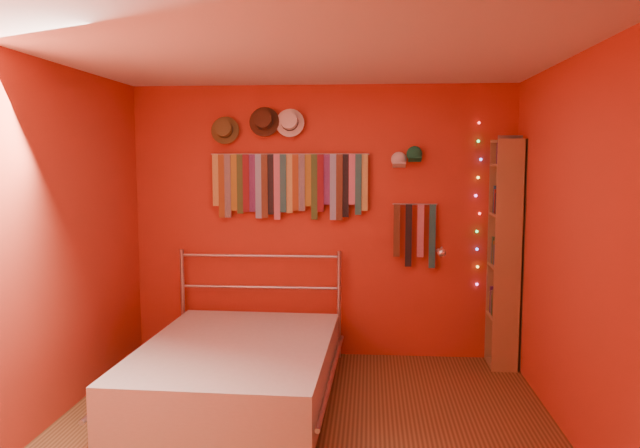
% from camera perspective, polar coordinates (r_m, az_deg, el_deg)
% --- Properties ---
extents(ground, '(3.50, 3.50, 0.00)m').
position_cam_1_polar(ground, '(4.39, -1.67, -18.74)').
color(ground, '#4F351B').
rests_on(ground, ground).
extents(back_wall, '(3.50, 0.02, 2.50)m').
position_cam_1_polar(back_wall, '(5.76, 0.18, 0.17)').
color(back_wall, '#B03D1C').
rests_on(back_wall, ground).
extents(right_wall, '(0.02, 3.50, 2.50)m').
position_cam_1_polar(right_wall, '(4.21, 22.68, -2.46)').
color(right_wall, '#B03D1C').
rests_on(right_wall, ground).
extents(left_wall, '(0.02, 3.50, 2.50)m').
position_cam_1_polar(left_wall, '(4.56, -24.16, -1.91)').
color(left_wall, '#B03D1C').
rests_on(left_wall, ground).
extents(ceiling, '(3.50, 3.50, 0.02)m').
position_cam_1_polar(ceiling, '(4.04, -1.79, 15.46)').
color(ceiling, white).
rests_on(ceiling, back_wall).
extents(tie_rack, '(1.45, 0.03, 0.60)m').
position_cam_1_polar(tie_rack, '(5.70, -2.86, 3.78)').
color(tie_rack, '#B7B7BC').
rests_on(tie_rack, back_wall).
extents(small_tie_rack, '(0.40, 0.03, 0.59)m').
position_cam_1_polar(small_tie_rack, '(5.70, 8.69, -0.68)').
color(small_tie_rack, '#B7B7BC').
rests_on(small_tie_rack, back_wall).
extents(fedora_olive, '(0.26, 0.14, 0.25)m').
position_cam_1_polar(fedora_olive, '(5.78, -8.75, 8.55)').
color(fedora_olive, brown).
rests_on(fedora_olive, back_wall).
extents(fedora_brown, '(0.27, 0.15, 0.27)m').
position_cam_1_polar(fedora_brown, '(5.71, -5.17, 9.39)').
color(fedora_brown, '#432718').
rests_on(fedora_brown, back_wall).
extents(fedora_white, '(0.26, 0.14, 0.26)m').
position_cam_1_polar(fedora_white, '(5.67, -2.81, 9.31)').
color(fedora_white, white).
rests_on(fedora_white, back_wall).
extents(cap_white, '(0.16, 0.20, 0.16)m').
position_cam_1_polar(cap_white, '(5.66, 7.21, 5.85)').
color(cap_white, white).
rests_on(cap_white, back_wall).
extents(cap_green, '(0.16, 0.20, 0.16)m').
position_cam_1_polar(cap_green, '(5.67, 8.62, 6.34)').
color(cap_green, '#197348').
rests_on(cap_green, back_wall).
extents(fairy_lights, '(0.06, 0.02, 1.48)m').
position_cam_1_polar(fairy_lights, '(5.77, 14.25, 1.73)').
color(fairy_lights, '#FF3333').
rests_on(fairy_lights, back_wall).
extents(reading_lamp, '(0.08, 0.33, 0.10)m').
position_cam_1_polar(reading_lamp, '(5.55, 11.03, -2.56)').
color(reading_lamp, '#B7B7BC').
rests_on(reading_lamp, back_wall).
extents(bookshelf, '(0.25, 0.34, 2.00)m').
position_cam_1_polar(bookshelf, '(5.68, 16.92, -2.53)').
color(bookshelf, '#A28249').
rests_on(bookshelf, ground).
extents(bed, '(1.56, 2.08, 1.00)m').
position_cam_1_polar(bed, '(4.95, -7.61, -12.98)').
color(bed, '#B7B7BC').
rests_on(bed, ground).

